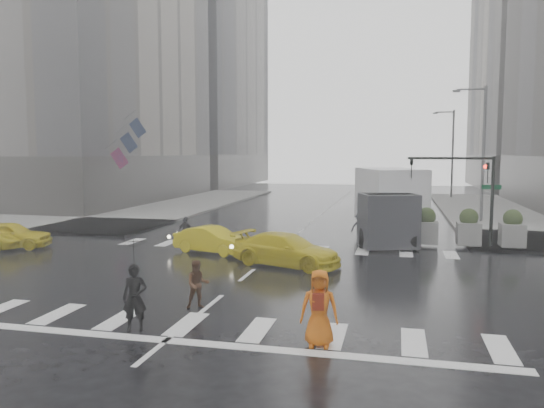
% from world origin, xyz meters
% --- Properties ---
extents(ground, '(120.00, 120.00, 0.00)m').
position_xyz_m(ground, '(0.00, 0.00, 0.00)').
color(ground, black).
rests_on(ground, ground).
extents(sidewalk_nw, '(35.00, 35.00, 0.15)m').
position_xyz_m(sidewalk_nw, '(-19.50, 17.50, 0.07)').
color(sidewalk_nw, gray).
rests_on(sidewalk_nw, ground).
extents(building_nw, '(26.05, 26.05, 38.00)m').
position_xyz_m(building_nw, '(-29.00, 27.00, 17.25)').
color(building_nw, gray).
rests_on(building_nw, ground).
extents(building_nw_far, '(26.05, 26.05, 44.00)m').
position_xyz_m(building_nw_far, '(-29.00, 56.00, 20.19)').
color(building_nw_far, slate).
rests_on(building_nw_far, ground).
extents(road_markings, '(18.00, 48.00, 0.01)m').
position_xyz_m(road_markings, '(0.00, 0.00, 0.01)').
color(road_markings, silver).
rests_on(road_markings, ground).
extents(traffic_signal_pole, '(4.45, 0.42, 4.50)m').
position_xyz_m(traffic_signal_pole, '(9.01, 8.01, 3.22)').
color(traffic_signal_pole, black).
rests_on(traffic_signal_pole, ground).
extents(street_lamp_near, '(2.15, 0.22, 9.00)m').
position_xyz_m(street_lamp_near, '(10.87, 18.00, 4.95)').
color(street_lamp_near, '#59595B').
rests_on(street_lamp_near, ground).
extents(street_lamp_far, '(2.15, 0.22, 9.00)m').
position_xyz_m(street_lamp_far, '(10.87, 38.00, 4.95)').
color(street_lamp_far, '#59595B').
rests_on(street_lamp_far, ground).
extents(planter_west, '(1.10, 1.10, 1.80)m').
position_xyz_m(planter_west, '(7.00, 8.20, 0.98)').
color(planter_west, gray).
rests_on(planter_west, ground).
extents(planter_mid, '(1.10, 1.10, 1.80)m').
position_xyz_m(planter_mid, '(9.00, 8.20, 0.98)').
color(planter_mid, gray).
rests_on(planter_mid, ground).
extents(planter_east, '(1.10, 1.10, 1.80)m').
position_xyz_m(planter_east, '(11.00, 8.20, 0.98)').
color(planter_east, gray).
rests_on(planter_east, ground).
extents(flag_cluster, '(2.87, 3.06, 4.69)m').
position_xyz_m(flag_cluster, '(-15.08, 18.50, 5.64)').
color(flag_cluster, '#59595B').
rests_on(flag_cluster, ground).
extents(pedestrian_black, '(1.17, 1.18, 2.43)m').
position_xyz_m(pedestrian_black, '(-1.10, -6.80, 1.58)').
color(pedestrian_black, black).
rests_on(pedestrian_black, ground).
extents(pedestrian_brown, '(0.88, 0.82, 1.46)m').
position_xyz_m(pedestrian_brown, '(-0.25, -4.51, 0.73)').
color(pedestrian_brown, '#432818').
rests_on(pedestrian_brown, ground).
extents(pedestrian_orange, '(0.98, 0.70, 1.88)m').
position_xyz_m(pedestrian_orange, '(3.75, -6.80, 0.94)').
color(pedestrian_orange, '#C95B0E').
rests_on(pedestrian_orange, ground).
extents(pedestrian_far_a, '(1.00, 0.73, 1.54)m').
position_xyz_m(pedestrian_far_a, '(-4.56, 5.00, 0.77)').
color(pedestrian_far_a, black).
rests_on(pedestrian_far_a, ground).
extents(pedestrian_far_b, '(1.12, 0.82, 1.55)m').
position_xyz_m(pedestrian_far_b, '(3.68, 8.62, 0.78)').
color(pedestrian_far_b, black).
rests_on(pedestrian_far_b, ground).
extents(taxi_front, '(4.21, 2.58, 1.34)m').
position_xyz_m(taxi_front, '(-12.91, 2.79, 0.67)').
color(taxi_front, '#D8C30B').
rests_on(taxi_front, ground).
extents(taxi_mid, '(3.96, 2.33, 1.23)m').
position_xyz_m(taxi_mid, '(-2.81, 3.95, 0.62)').
color(taxi_mid, '#D8C30B').
rests_on(taxi_mid, ground).
extents(taxi_rear, '(4.47, 3.01, 1.34)m').
position_xyz_m(taxi_rear, '(1.13, 2.00, 0.67)').
color(taxi_rear, '#D8C30B').
rests_on(taxi_rear, ground).
extents(box_truck, '(2.68, 7.16, 3.80)m').
position_xyz_m(box_truck, '(5.14, 9.55, 2.03)').
color(box_truck, white).
rests_on(box_truck, ground).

